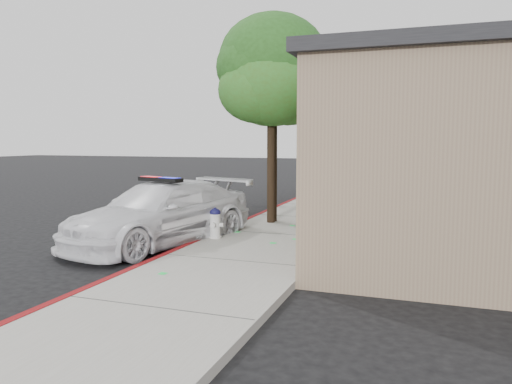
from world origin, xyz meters
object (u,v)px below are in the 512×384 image
(police_car, at_px, (161,213))
(fire_hydrant, at_px, (215,223))
(street_tree_far, at_px, (309,89))
(clapboard_building, at_px, (474,153))
(street_tree_mid, at_px, (273,66))
(street_tree_near, at_px, (271,88))

(police_car, bearing_deg, fire_hydrant, 36.21)
(street_tree_far, bearing_deg, police_car, -102.37)
(clapboard_building, distance_m, police_car, 10.76)
(clapboard_building, xyz_separation_m, fire_hydrant, (-6.34, -7.03, -1.60))
(police_car, distance_m, street_tree_far, 9.08)
(fire_hydrant, xyz_separation_m, street_tree_mid, (0.56, 2.98, 4.21))
(street_tree_mid, distance_m, street_tree_far, 4.64)
(clapboard_building, bearing_deg, police_car, -135.35)
(street_tree_far, bearing_deg, fire_hydrant, -93.93)
(clapboard_building, xyz_separation_m, police_car, (-7.59, -7.50, -1.35))
(police_car, xyz_separation_m, street_tree_near, (1.84, 3.18, 3.28))
(clapboard_building, relative_size, street_tree_mid, 3.43)
(clapboard_building, xyz_separation_m, street_tree_mid, (-5.79, -4.05, 2.61))
(street_tree_near, bearing_deg, police_car, -120.07)
(police_car, height_order, street_tree_mid, street_tree_mid)
(clapboard_building, bearing_deg, street_tree_far, 174.23)
(clapboard_building, height_order, street_tree_near, street_tree_near)
(street_tree_near, bearing_deg, fire_hydrant, -102.27)
(clapboard_building, height_order, street_tree_far, street_tree_far)
(clapboard_building, distance_m, fire_hydrant, 9.60)
(street_tree_mid, xyz_separation_m, street_tree_far, (-0.03, 4.64, -0.23))
(police_car, distance_m, fire_hydrant, 1.36)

